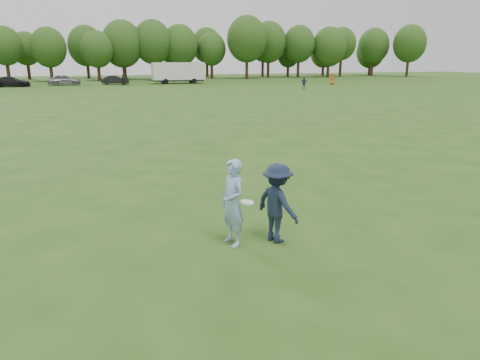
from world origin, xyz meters
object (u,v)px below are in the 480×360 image
(defender, at_px, (277,203))
(cargo_trailer, at_px, (178,72))
(player_far_d, at_px, (124,80))
(thrower, at_px, (233,203))
(player_far_b, at_px, (304,83))
(player_far_c, at_px, (332,79))
(field_cone, at_px, (247,90))
(car_d, at_px, (11,82))
(car_f, at_px, (115,80))
(car_e, at_px, (64,80))

(defender, bearing_deg, cargo_trailer, -29.97)
(player_far_d, distance_m, cargo_trailer, 9.06)
(thrower, height_order, player_far_b, thrower)
(player_far_d, bearing_deg, cargo_trailer, 3.56)
(thrower, xyz_separation_m, cargo_trailer, (9.92, 60.29, 0.87))
(player_far_d, bearing_deg, player_far_b, -50.30)
(player_far_b, distance_m, cargo_trailer, 21.87)
(player_far_b, height_order, player_far_d, player_far_d)
(defender, height_order, player_far_d, defender)
(player_far_c, bearing_deg, field_cone, 42.14)
(player_far_d, bearing_deg, car_d, 156.55)
(thrower, xyz_separation_m, car_f, (0.38, 60.53, -0.24))
(cargo_trailer, bearing_deg, car_e, 178.44)
(defender, relative_size, field_cone, 5.63)
(defender, relative_size, car_e, 0.37)
(car_e, bearing_deg, player_far_d, -117.43)
(thrower, height_order, car_d, thrower)
(player_far_b, distance_m, field_cone, 8.49)
(defender, distance_m, cargo_trailer, 61.09)
(defender, distance_m, car_e, 61.36)
(player_far_b, relative_size, car_d, 0.32)
(car_d, xyz_separation_m, field_cone, (28.02, -18.08, -0.54))
(player_far_d, distance_m, car_e, 8.91)
(player_far_b, distance_m, car_d, 39.90)
(defender, height_order, car_e, defender)
(defender, bearing_deg, player_far_b, -48.63)
(player_far_c, height_order, car_e, player_far_c)
(thrower, height_order, player_far_c, thrower)
(player_far_d, height_order, field_cone, player_far_d)
(player_far_b, height_order, car_e, car_e)
(defender, bearing_deg, car_e, -14.30)
(player_far_c, height_order, field_cone, player_far_c)
(car_f, bearing_deg, player_far_c, -102.45)
(thrower, distance_m, field_cone, 43.61)
(player_far_d, relative_size, field_cone, 5.52)
(player_far_d, bearing_deg, thrower, -107.55)
(cargo_trailer, bearing_deg, defender, -98.46)
(car_d, xyz_separation_m, car_e, (6.70, 1.57, 0.08))
(defender, xyz_separation_m, field_cone, (13.62, 41.23, -0.69))
(player_far_d, xyz_separation_m, car_f, (-1.06, 3.28, -0.16))
(car_d, height_order, car_e, car_e)
(defender, bearing_deg, car_d, -7.86)
(thrower, relative_size, player_far_d, 1.10)
(player_far_c, relative_size, field_cone, 5.83)
(player_far_c, distance_m, car_f, 32.53)
(car_e, relative_size, cargo_trailer, 0.50)
(player_far_c, height_order, car_d, player_far_c)
(car_d, bearing_deg, cargo_trailer, -83.27)
(car_d, height_order, field_cone, car_d)
(field_cone, bearing_deg, player_far_c, 27.87)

